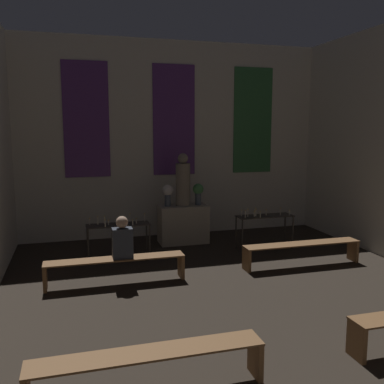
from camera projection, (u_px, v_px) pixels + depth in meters
name	position (u px, v px, depth m)	size (l,w,h in m)	color
wall_back	(173.00, 139.00, 11.08)	(8.05, 0.16, 4.99)	silver
altar	(183.00, 224.00, 10.47)	(1.17, 0.62, 0.93)	#ADA38E
statue	(183.00, 182.00, 10.31)	(0.35, 0.35, 1.27)	gray
flower_vase_left	(168.00, 193.00, 10.25)	(0.26, 0.26, 0.52)	#4C5666
flower_vase_right	(198.00, 192.00, 10.45)	(0.26, 0.26, 0.52)	#4C5666
candle_rack_left	(118.00, 229.00, 8.99)	(1.32, 0.44, 0.98)	#332D28
candle_rack_right	(264.00, 220.00, 9.89)	(1.32, 0.44, 0.98)	#332D28
pew_second_left	(149.00, 362.00, 4.48)	(2.49, 0.36, 0.47)	brown
pew_back_left	(116.00, 264.00, 7.69)	(2.49, 0.36, 0.47)	brown
pew_back_right	(302.00, 249.00, 8.71)	(2.49, 0.36, 0.47)	brown
person_seated	(122.00, 239.00, 7.66)	(0.36, 0.24, 0.76)	#383D47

